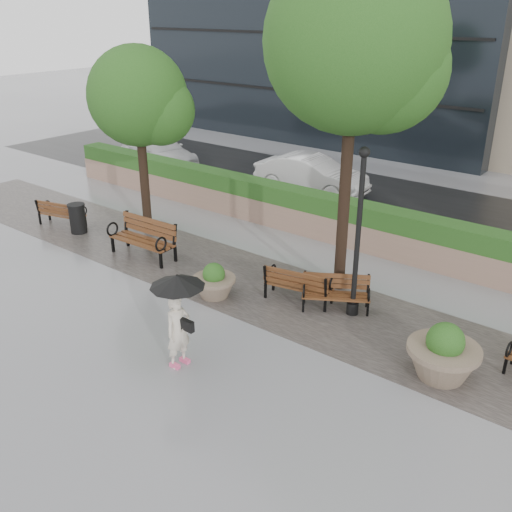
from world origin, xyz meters
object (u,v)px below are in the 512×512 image
Objects in this scene: bench_2 at (298,291)px; lamppost at (357,245)px; trash_bin at (78,219)px; pedestrian at (178,312)px; bench_1 at (143,246)px; planter_left at (214,284)px; planter_right at (443,357)px; car_right at (311,175)px; bench_0 at (62,218)px; bench_3 at (335,300)px; car_left at (158,151)px.

bench_2 is 2.02m from lamppost.
pedestrian is at bearing -22.33° from trash_bin.
bench_1 is 0.53× the size of lamppost.
bench_1 is 1.95× the size of planter_left.
planter_right is at bearing 2.19° from planter_left.
lamppost is at bearing 4.60° from bench_1.
planter_right is at bearing -23.56° from lamppost.
car_right reaches higher than bench_1.
pedestrian is at bearing -61.20° from planter_left.
bench_1 is 1.06× the size of pedestrian.
lamppost reaches higher than car_right.
bench_0 is 12.94m from planter_right.
trash_bin is (-3.07, 0.01, 0.12)m from bench_1.
bench_2 is at bearing 3.52° from bench_1.
bench_0 is 1.01× the size of bench_3.
car_right is (-8.50, 8.44, 0.26)m from planter_right.
bench_0 is 0.85× the size of pedestrian.
car_left is at bearing -81.39° from bench_0.
bench_2 is at bearing 160.53° from bench_3.
bench_0 is 0.97× the size of bench_2.
planter_left is at bearing -112.86° from car_left.
pedestrian reaches higher than bench_1.
car_left is (-4.01, 7.20, 0.23)m from trash_bin.
bench_0 is 1.20× the size of planter_right.
car_right is (-2.80, 8.66, 0.37)m from planter_left.
car_right is at bearing 84.67° from bench_1.
lamppost is 4.32m from pedestrian.
bench_3 is 9.23m from car_right.
bench_0 is 10.49m from lamppost.
bench_2 is 13.82m from car_left.
pedestrian is at bearing -146.75° from planter_right.
bench_1 is 3.27m from planter_left.
planter_left is 0.76× the size of planter_right.
lamppost is (1.36, 0.26, 1.48)m from bench_2.
car_left is at bearing 53.94° from pedestrian.
pedestrian is at bearing -163.71° from car_right.
bench_0 is 9.01m from bench_2.
planter_right is 17.71m from car_left.
car_right is at bearing 66.63° from trash_bin.
lamppost is (10.36, 0.71, 1.49)m from bench_0.
lamppost is at bearing 179.53° from bench_2.
planter_right is (5.71, 0.22, 0.11)m from planter_left.
car_right reaches higher than bench_0.
car_right is at bearing 128.99° from lamppost.
car_right reaches higher than trash_bin.
bench_3 is 1.84× the size of trash_bin.
bench_0 reaches higher than bench_3.
bench_3 is 0.42× the size of lamppost.
bench_2 is 8.86m from car_right.
car_left is 15.67m from pedestrian.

